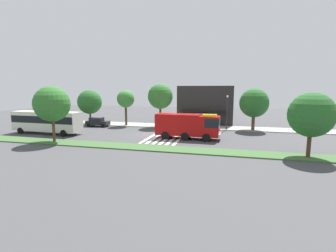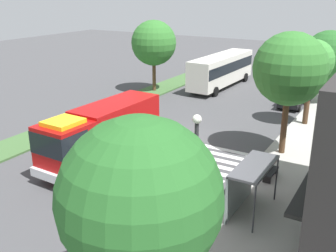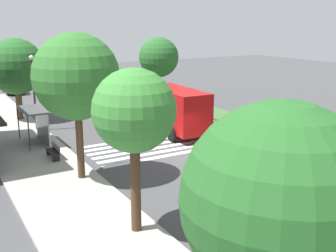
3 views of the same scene
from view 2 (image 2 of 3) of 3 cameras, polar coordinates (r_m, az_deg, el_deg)
name	(u,v)px [view 2 (image 2 of 3)]	position (r m, az deg, el deg)	size (l,w,h in m)	color
ground_plane	(173,136)	(29.42, 0.75, -1.41)	(120.00, 120.00, 0.00)	#424244
sidewalk	(302,161)	(26.38, 18.80, -4.84)	(60.00, 4.91, 0.14)	#9E9B93
median_strip	(87,117)	(34.13, -11.62, 1.26)	(60.00, 3.00, 0.14)	#3D6033
crosswalk	(153,148)	(27.15, -2.24, -3.23)	(4.95, 12.47, 0.01)	silver
fire_truck	(100,132)	(24.65, -9.87, -0.85)	(9.29, 3.02, 3.60)	#A50C0C
parked_car_west	(293,97)	(38.39, 17.68, 4.00)	(4.38, 2.12, 1.73)	black
transit_bus	(222,68)	(44.25, 7.77, 8.28)	(11.67, 3.14, 3.54)	silver
bus_stop_shelter	(247,177)	(19.26, 11.37, -7.30)	(3.50, 1.40, 2.46)	#4C4C51
bench_near_shelter	(270,170)	(23.28, 14.53, -6.26)	(1.60, 0.50, 0.90)	black
street_lamp	(196,172)	(15.47, 4.03, -6.73)	(0.36, 0.36, 5.84)	#2D2D30
sidewalk_tree_west	(329,56)	(40.02, 22.26, 9.36)	(4.74, 4.74, 6.72)	#47301E
sidewalk_tree_center	(312,62)	(32.36, 20.16, 8.76)	(3.32, 3.32, 6.71)	#47301E
sidewalk_tree_east	(290,69)	(25.62, 17.26, 7.87)	(4.58, 4.58, 7.87)	#47301E
sidewalk_tree_far_east	(140,199)	(11.42, -4.08, -10.46)	(4.83, 4.83, 7.02)	#513823
median_tree_far_west	(154,43)	(41.33, -2.08, 11.93)	(4.63, 4.63, 7.33)	#513823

